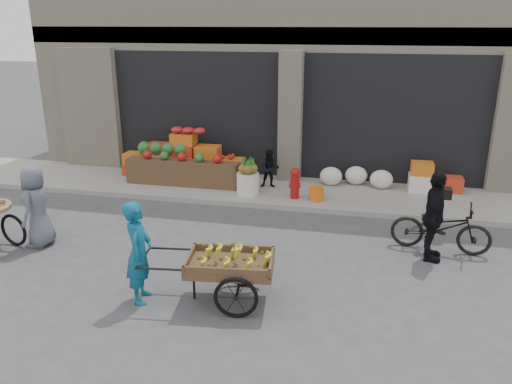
% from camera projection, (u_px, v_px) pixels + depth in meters
% --- Properties ---
extents(ground, '(80.00, 80.00, 0.00)m').
position_uv_depth(ground, '(242.00, 274.00, 8.17)').
color(ground, '#424244').
rests_on(ground, ground).
extents(sidewalk, '(18.00, 2.20, 0.12)m').
position_uv_depth(sidewalk, '(283.00, 192.00, 11.94)').
color(sidewalk, gray).
rests_on(sidewalk, ground).
extents(building, '(14.00, 6.45, 7.00)m').
position_uv_depth(building, '(308.00, 42.00, 14.50)').
color(building, beige).
rests_on(building, ground).
extents(fruit_display, '(3.10, 1.12, 1.24)m').
position_uv_depth(fruit_display, '(188.00, 158.00, 12.51)').
color(fruit_display, red).
rests_on(fruit_display, sidewalk).
extents(pineapple_bin, '(0.52, 0.52, 0.50)m').
position_uv_depth(pineapple_bin, '(248.00, 184.00, 11.53)').
color(pineapple_bin, silver).
rests_on(pineapple_bin, sidewalk).
extents(fire_hydrant, '(0.22, 0.22, 0.71)m').
position_uv_depth(fire_hydrant, '(295.00, 182.00, 11.21)').
color(fire_hydrant, '#A5140F').
rests_on(fire_hydrant, sidewalk).
extents(orange_bucket, '(0.32, 0.32, 0.30)m').
position_uv_depth(orange_bucket, '(316.00, 194.00, 11.14)').
color(orange_bucket, orange).
rests_on(orange_bucket, sidewalk).
extents(right_bay_goods, '(3.35, 0.60, 0.70)m').
position_uv_depth(right_bay_goods, '(396.00, 178.00, 11.84)').
color(right_bay_goods, silver).
rests_on(right_bay_goods, sidewalk).
extents(seated_person, '(0.51, 0.43, 0.93)m').
position_uv_depth(seated_person, '(270.00, 169.00, 11.93)').
color(seated_person, black).
rests_on(seated_person, sidewalk).
extents(banana_cart, '(2.20, 1.11, 0.88)m').
position_uv_depth(banana_cart, '(227.00, 261.00, 7.19)').
color(banana_cart, brown).
rests_on(banana_cart, ground).
extents(vendor_woman, '(0.47, 0.63, 1.55)m').
position_uv_depth(vendor_woman, '(139.00, 252.00, 7.17)').
color(vendor_woman, '#10597A').
rests_on(vendor_woman, ground).
extents(vendor_grey, '(0.55, 0.79, 1.52)m').
position_uv_depth(vendor_grey, '(37.00, 206.00, 9.01)').
color(vendor_grey, slate).
rests_on(vendor_grey, ground).
extents(bicycle, '(1.78, 0.81, 0.90)m').
position_uv_depth(bicycle, '(441.00, 227.00, 8.87)').
color(bicycle, black).
rests_on(bicycle, ground).
extents(cyclist, '(0.50, 0.97, 1.58)m').
position_uv_depth(cyclist, '(434.00, 217.00, 8.43)').
color(cyclist, black).
rests_on(cyclist, ground).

